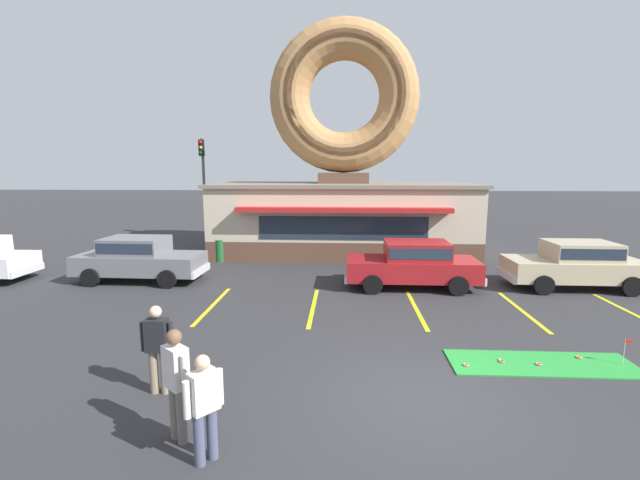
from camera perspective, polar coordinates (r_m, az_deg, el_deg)
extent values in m
plane|color=#2D2D30|center=(8.20, 12.95, -19.90)|extent=(160.00, 160.00, 0.00)
cube|color=brown|center=(21.35, 3.06, -0.25)|extent=(12.00, 6.00, 0.90)
cube|color=beige|center=(21.15, 3.10, 4.03)|extent=(12.00, 6.00, 2.30)
cube|color=slate|center=(21.07, 3.12, 7.36)|extent=(12.30, 6.30, 0.16)
cube|color=#B21E1E|center=(17.83, 3.08, 4.03)|extent=(9.00, 0.60, 0.20)
cube|color=#232D3D|center=(18.20, 3.06, 1.60)|extent=(7.20, 0.03, 1.00)
cube|color=brown|center=(21.06, 3.13, 8.26)|extent=(2.40, 1.80, 0.50)
torus|color=#B27F4C|center=(21.34, 3.23, 18.51)|extent=(7.10, 1.90, 7.10)
torus|color=#9E6B42|center=(20.92, 3.23, 18.70)|extent=(6.25, 1.05, 6.24)
cube|color=green|center=(10.28, 27.45, -14.43)|extent=(3.76, 1.19, 0.03)
torus|color=#D17F47|center=(9.56, 18.89, -15.47)|extent=(0.13, 0.13, 0.04)
torus|color=#D8667F|center=(10.16, 27.13, -14.50)|extent=(0.13, 0.13, 0.04)
torus|color=#D17F47|center=(10.90, 31.25, -13.20)|extent=(0.13, 0.13, 0.04)
torus|color=#A5724C|center=(9.98, 23.05, -14.64)|extent=(0.13, 0.13, 0.04)
sphere|color=white|center=(10.05, 22.80, -14.42)|extent=(0.04, 0.04, 0.04)
cylinder|color=silver|center=(10.96, 35.48, -12.04)|extent=(0.01, 0.01, 0.55)
cube|color=red|center=(10.92, 35.87, -10.90)|extent=(0.12, 0.01, 0.08)
cube|color=silver|center=(18.67, -34.44, -3.35)|extent=(0.13, 1.67, 0.24)
cylinder|color=black|center=(19.90, -34.91, -3.01)|extent=(0.64, 0.23, 0.64)
cube|color=maroon|center=(14.93, 12.10, -3.76)|extent=(4.41, 1.79, 0.68)
cube|color=maroon|center=(14.82, 12.76, -1.35)|extent=(2.11, 1.57, 0.60)
cube|color=#232D3D|center=(14.82, 12.76, -1.27)|extent=(2.03, 1.60, 0.36)
cube|color=silver|center=(14.82, 3.49, -4.62)|extent=(0.11, 1.67, 0.24)
cube|color=silver|center=(15.48, 20.29, -4.59)|extent=(0.11, 1.67, 0.24)
cylinder|color=black|center=(14.02, 7.04, -5.90)|extent=(0.64, 0.22, 0.64)
cylinder|color=black|center=(15.72, 6.66, -4.23)|extent=(0.64, 0.22, 0.64)
cylinder|color=black|center=(14.45, 17.96, -5.84)|extent=(0.64, 0.22, 0.64)
cylinder|color=black|center=(16.10, 16.42, -4.23)|extent=(0.64, 0.22, 0.64)
cube|color=slate|center=(16.78, -22.80, -2.86)|extent=(4.44, 1.86, 0.68)
cube|color=slate|center=(16.73, -23.39, -0.69)|extent=(2.14, 1.61, 0.60)
cube|color=#232D3D|center=(16.73, -23.39, -0.63)|extent=(2.05, 1.63, 0.36)
cube|color=silver|center=(15.93, -15.58, -3.96)|extent=(0.14, 1.67, 0.24)
cube|color=silver|center=(17.95, -29.10, -3.34)|extent=(0.14, 1.67, 0.24)
cylinder|color=black|center=(17.06, -17.29, -3.52)|extent=(0.64, 0.23, 0.64)
cylinder|color=black|center=(15.49, -19.70, -4.92)|extent=(0.64, 0.23, 0.64)
cylinder|color=black|center=(18.25, -25.29, -3.18)|extent=(0.64, 0.23, 0.64)
cylinder|color=black|center=(16.79, -28.25, -4.42)|extent=(0.64, 0.23, 0.64)
cube|color=#BCAD89|center=(16.90, 30.77, -3.36)|extent=(4.41, 1.79, 0.68)
cube|color=#BCAD89|center=(16.85, 31.40, -1.23)|extent=(2.11, 1.58, 0.60)
cube|color=#232D3D|center=(16.85, 31.41, -1.16)|extent=(2.03, 1.60, 0.36)
cube|color=silver|center=(16.05, 23.58, -4.31)|extent=(0.11, 1.67, 0.24)
cylinder|color=black|center=(15.61, 27.65, -5.34)|extent=(0.64, 0.22, 0.64)
cylinder|color=black|center=(17.18, 25.29, -3.91)|extent=(0.64, 0.22, 0.64)
cylinder|color=black|center=(16.91, 36.16, -5.03)|extent=(0.64, 0.22, 0.64)
cylinder|color=black|center=(18.37, 33.24, -3.74)|extent=(0.64, 0.22, 0.64)
cylinder|color=#7F7056|center=(8.47, -20.00, -16.21)|extent=(0.15, 0.15, 0.80)
cylinder|color=#7F7056|center=(8.55, -21.28, -16.05)|extent=(0.15, 0.15, 0.80)
cube|color=black|center=(8.25, -20.92, -11.77)|extent=(0.38, 0.24, 0.59)
cylinder|color=black|center=(8.16, -19.27, -12.11)|extent=(0.10, 0.10, 0.54)
cylinder|color=black|center=(8.36, -22.51, -11.80)|extent=(0.10, 0.10, 0.54)
sphere|color=beige|center=(8.11, -21.10, -8.92)|extent=(0.21, 0.21, 0.21)
cylinder|color=#474C66|center=(6.65, -14.19, -23.66)|extent=(0.15, 0.15, 0.76)
cylinder|color=#474C66|center=(6.57, -15.82, -24.18)|extent=(0.15, 0.15, 0.76)
cube|color=silver|center=(6.28, -15.26, -18.86)|extent=(0.43, 0.44, 0.56)
cylinder|color=silver|center=(6.40, -13.21, -18.48)|extent=(0.10, 0.10, 0.51)
cylinder|color=silver|center=(6.19, -17.37, -19.70)|extent=(0.10, 0.10, 0.51)
sphere|color=beige|center=(6.10, -15.43, -15.45)|extent=(0.20, 0.20, 0.20)
cylinder|color=slate|center=(7.19, -18.78, -20.78)|extent=(0.15, 0.15, 0.85)
cylinder|color=slate|center=(7.04, -17.95, -21.45)|extent=(0.15, 0.15, 0.85)
cube|color=silver|center=(6.78, -18.70, -15.73)|extent=(0.45, 0.43, 0.62)
cylinder|color=silver|center=(6.99, -19.70, -15.26)|extent=(0.10, 0.10, 0.57)
cylinder|color=silver|center=(6.59, -17.60, -16.72)|extent=(0.10, 0.10, 0.57)
sphere|color=brown|center=(6.60, -18.90, -12.15)|extent=(0.23, 0.23, 0.23)
cylinder|color=#1E662D|center=(19.39, -13.07, -1.38)|extent=(0.56, 0.56, 0.95)
torus|color=#123D1B|center=(19.31, -13.12, 0.01)|extent=(0.57, 0.57, 0.05)
cylinder|color=#595B60|center=(25.86, -15.18, 6.55)|extent=(0.16, 0.16, 5.80)
cube|color=black|center=(25.70, -15.53, 11.77)|extent=(0.28, 0.24, 0.90)
sphere|color=red|center=(25.61, -15.64, 12.45)|extent=(0.18, 0.18, 0.18)
sphere|color=orange|center=(25.59, -15.62, 11.78)|extent=(0.18, 0.18, 0.18)
sphere|color=green|center=(25.58, -15.59, 11.11)|extent=(0.18, 0.18, 0.18)
cube|color=yellow|center=(13.27, -14.09, -8.42)|extent=(0.12, 3.60, 0.01)
cube|color=yellow|center=(12.72, -0.91, -8.91)|extent=(0.12, 3.60, 0.01)
cube|color=yellow|center=(12.87, 12.70, -8.92)|extent=(0.12, 3.60, 0.01)
cube|color=yellow|center=(13.69, 25.32, -8.50)|extent=(0.12, 3.60, 0.01)
cube|color=yellow|center=(15.07, 36.04, -7.82)|extent=(0.12, 3.60, 0.01)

